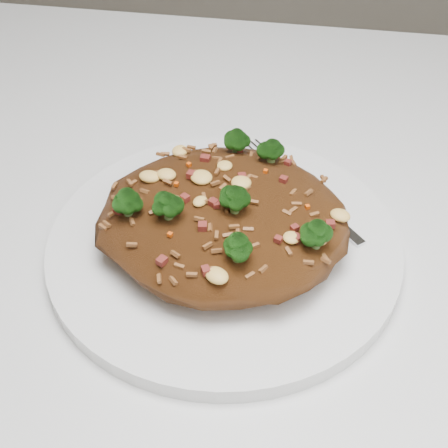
{
  "coord_description": "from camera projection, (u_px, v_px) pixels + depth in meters",
  "views": [
    {
      "loc": [
        -0.01,
        -0.38,
        1.11
      ],
      "look_at": [
        -0.07,
        -0.03,
        0.78
      ],
      "focal_mm": 50.0,
      "sensor_mm": 36.0,
      "label": 1
    }
  ],
  "objects": [
    {
      "name": "fried_rice",
      "position": [
        224.0,
        211.0,
        0.48
      ],
      "size": [
        0.2,
        0.18,
        0.07
      ],
      "color": "brown",
      "rests_on": "plate"
    },
    {
      "name": "fork",
      "position": [
        305.0,
        194.0,
        0.53
      ],
      "size": [
        0.12,
        0.13,
        0.0
      ],
      "rotation": [
        0.0,
        0.0,
        -0.85
      ],
      "color": "silver",
      "rests_on": "plate"
    },
    {
      "name": "plate",
      "position": [
        224.0,
        244.0,
        0.5
      ],
      "size": [
        0.28,
        0.28,
        0.01
      ],
      "primitive_type": "cylinder",
      "color": "white",
      "rests_on": "dining_table"
    },
    {
      "name": "dining_table",
      "position": [
        305.0,
        309.0,
        0.58
      ],
      "size": [
        1.2,
        0.8,
        0.75
      ],
      "color": "silver",
      "rests_on": "ground"
    }
  ]
}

